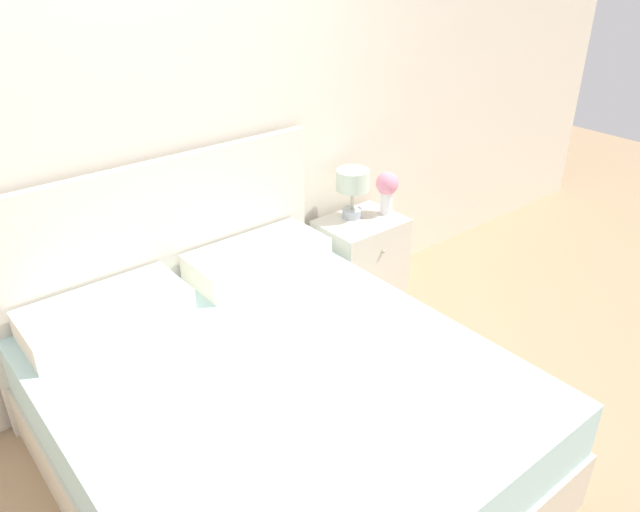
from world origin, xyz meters
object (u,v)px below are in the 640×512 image
Objects in this scene: bed at (269,406)px; table_lamp at (353,185)px; flower_vase at (387,188)px; nightstand at (360,263)px.

bed is 6.56× the size of table_lamp.
bed is at bearing -146.54° from table_lamp.
bed is 7.46× the size of flower_vase.
nightstand is at bearing -81.16° from table_lamp.
bed is 3.33× the size of nightstand.
table_lamp is (-0.01, 0.07, 0.52)m from nightstand.
nightstand is 2.24× the size of flower_vase.
flower_vase is (0.20, -0.09, -0.04)m from table_lamp.
table_lamp reaches higher than flower_vase.
bed reaches higher than nightstand.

